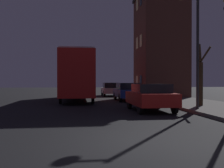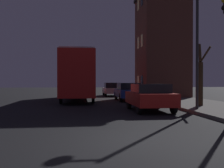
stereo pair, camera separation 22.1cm
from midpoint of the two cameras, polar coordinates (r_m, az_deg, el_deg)
The scene contains 8 objects.
ground_plane at distance 6.55m, azimuth 5.70°, elevation -13.15°, with size 120.00×120.00×0.00m, color black.
brick_building at distance 24.58m, azimuth 10.69°, elevation 8.79°, with size 4.38×4.93×9.79m.
streetlamp at distance 13.58m, azimuth 17.16°, elevation 12.09°, with size 1.18×0.42×5.94m.
bare_tree at distance 15.39m, azimuth 19.17°, elevation 1.50°, with size 0.57×1.50×3.68m.
bus at distance 20.89m, azimuth -8.30°, elevation 2.49°, with size 2.43×10.10×3.80m.
car_near_lane at distance 13.29m, azimuth 8.25°, elevation -2.81°, with size 1.90×3.86×1.43m.
car_mid_lane at distance 20.11m, azimuth 3.20°, elevation -1.67°, with size 1.76×3.95×1.44m.
car_far_lane at distance 26.82m, azimuth -0.54°, elevation -1.14°, with size 1.78×3.89×1.43m.
Camera 1 is at (-1.59, -6.17, 1.55)m, focal length 40.00 mm.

